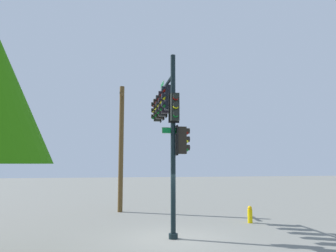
% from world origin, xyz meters
% --- Properties ---
extents(ground_plane, '(120.00, 120.00, 0.00)m').
position_xyz_m(ground_plane, '(0.00, 0.00, 0.00)').
color(ground_plane, slate).
extents(signal_pole_assembly, '(5.85, 1.15, 7.42)m').
position_xyz_m(signal_pole_assembly, '(1.64, -0.05, 5.16)').
color(signal_pole_assembly, black).
rests_on(signal_pole_assembly, ground_plane).
extents(utility_pole, '(1.80, 0.39, 7.82)m').
position_xyz_m(utility_pole, '(7.60, 1.72, 4.03)').
color(utility_pole, brown).
rests_on(utility_pole, ground_plane).
extents(fire_hydrant, '(0.33, 0.24, 0.83)m').
position_xyz_m(fire_hydrant, '(2.61, -4.45, 0.41)').
color(fire_hydrant, yellow).
rests_on(fire_hydrant, ground_plane).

